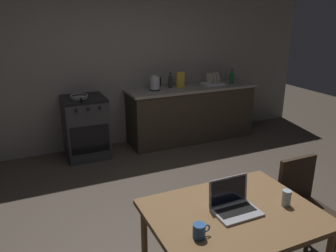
{
  "coord_description": "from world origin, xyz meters",
  "views": [
    {
      "loc": [
        -1.38,
        -2.48,
        2.06
      ],
      "look_at": [
        0.06,
        0.69,
        0.87
      ],
      "focal_mm": 35.85,
      "sensor_mm": 36.0,
      "label": 1
    }
  ],
  "objects_px": {
    "chair": "(303,201)",
    "dish_rack": "(213,82)",
    "stove_oven": "(86,127)",
    "bottle_b": "(170,81)",
    "electric_kettle": "(155,83)",
    "frying_pan": "(79,96)",
    "drinking_glass": "(286,198)",
    "cereal_box": "(180,80)",
    "bottle": "(232,77)",
    "laptop": "(234,205)",
    "dining_table": "(233,220)",
    "coffee_mug": "(199,231)"
  },
  "relations": [
    {
      "from": "electric_kettle",
      "to": "dining_table",
      "type": "bearing_deg",
      "value": -102.05
    },
    {
      "from": "electric_kettle",
      "to": "frying_pan",
      "type": "distance_m",
      "value": 1.17
    },
    {
      "from": "chair",
      "to": "frying_pan",
      "type": "xyz_separation_m",
      "value": [
        -1.36,
        2.89,
        0.43
      ]
    },
    {
      "from": "coffee_mug",
      "to": "bottle_b",
      "type": "height_order",
      "value": "bottle_b"
    },
    {
      "from": "dish_rack",
      "to": "electric_kettle",
      "type": "bearing_deg",
      "value": 180.0
    },
    {
      "from": "bottle_b",
      "to": "cereal_box",
      "type": "bearing_deg",
      "value": -21.74
    },
    {
      "from": "bottle",
      "to": "dish_rack",
      "type": "bearing_deg",
      "value": 171.74
    },
    {
      "from": "coffee_mug",
      "to": "chair",
      "type": "bearing_deg",
      "value": 14.36
    },
    {
      "from": "cereal_box",
      "to": "bottle_b",
      "type": "height_order",
      "value": "cereal_box"
    },
    {
      "from": "coffee_mug",
      "to": "laptop",
      "type": "bearing_deg",
      "value": 23.24
    },
    {
      "from": "laptop",
      "to": "drinking_glass",
      "type": "xyz_separation_m",
      "value": [
        0.39,
        -0.09,
        0.01
      ]
    },
    {
      "from": "stove_oven",
      "to": "dish_rack",
      "type": "xyz_separation_m",
      "value": [
        2.16,
        0.0,
        0.5
      ]
    },
    {
      "from": "stove_oven",
      "to": "coffee_mug",
      "type": "bearing_deg",
      "value": -88.39
    },
    {
      "from": "dining_table",
      "to": "chair",
      "type": "bearing_deg",
      "value": 10.94
    },
    {
      "from": "dining_table",
      "to": "drinking_glass",
      "type": "xyz_separation_m",
      "value": [
        0.4,
        -0.08,
        0.13
      ]
    },
    {
      "from": "drinking_glass",
      "to": "bottle_b",
      "type": "bearing_deg",
      "value": 80.21
    },
    {
      "from": "electric_kettle",
      "to": "cereal_box",
      "type": "relative_size",
      "value": 0.94
    },
    {
      "from": "stove_oven",
      "to": "bottle_b",
      "type": "height_order",
      "value": "bottle_b"
    },
    {
      "from": "stove_oven",
      "to": "coffee_mug",
      "type": "distance_m",
      "value": 3.25
    },
    {
      "from": "bottle_b",
      "to": "laptop",
      "type": "bearing_deg",
      "value": -106.79
    },
    {
      "from": "cereal_box",
      "to": "bottle",
      "type": "bearing_deg",
      "value": -4.26
    },
    {
      "from": "stove_oven",
      "to": "drinking_glass",
      "type": "relative_size",
      "value": 7.6
    },
    {
      "from": "laptop",
      "to": "dining_table",
      "type": "bearing_deg",
      "value": -117.62
    },
    {
      "from": "stove_oven",
      "to": "laptop",
      "type": "bearing_deg",
      "value": -81.48
    },
    {
      "from": "bottle",
      "to": "dish_rack",
      "type": "height_order",
      "value": "bottle"
    },
    {
      "from": "chair",
      "to": "cereal_box",
      "type": "relative_size",
      "value": 3.47
    },
    {
      "from": "laptop",
      "to": "electric_kettle",
      "type": "relative_size",
      "value": 1.36
    },
    {
      "from": "laptop",
      "to": "chair",
      "type": "bearing_deg",
      "value": 13.34
    },
    {
      "from": "coffee_mug",
      "to": "drinking_glass",
      "type": "bearing_deg",
      "value": 4.91
    },
    {
      "from": "cereal_box",
      "to": "stove_oven",
      "type": "bearing_deg",
      "value": -179.18
    },
    {
      "from": "electric_kettle",
      "to": "bottle",
      "type": "relative_size",
      "value": 0.96
    },
    {
      "from": "electric_kettle",
      "to": "dish_rack",
      "type": "relative_size",
      "value": 0.69
    },
    {
      "from": "stove_oven",
      "to": "laptop",
      "type": "distance_m",
      "value": 3.12
    },
    {
      "from": "electric_kettle",
      "to": "laptop",
      "type": "bearing_deg",
      "value": -101.97
    },
    {
      "from": "dish_rack",
      "to": "dining_table",
      "type": "bearing_deg",
      "value": -118.92
    },
    {
      "from": "laptop",
      "to": "stove_oven",
      "type": "bearing_deg",
      "value": 101.65
    },
    {
      "from": "electric_kettle",
      "to": "coffee_mug",
      "type": "distance_m",
      "value": 3.4
    },
    {
      "from": "dish_rack",
      "to": "drinking_glass",
      "type": "bearing_deg",
      "value": -112.43
    },
    {
      "from": "chair",
      "to": "dish_rack",
      "type": "bearing_deg",
      "value": 66.46
    },
    {
      "from": "dining_table",
      "to": "bottle",
      "type": "bearing_deg",
      "value": 55.98
    },
    {
      "from": "stove_oven",
      "to": "electric_kettle",
      "type": "relative_size",
      "value": 3.84
    },
    {
      "from": "electric_kettle",
      "to": "coffee_mug",
      "type": "xyz_separation_m",
      "value": [
        -1.02,
        -3.23,
        -0.25
      ]
    },
    {
      "from": "laptop",
      "to": "bottle_b",
      "type": "xyz_separation_m",
      "value": [
        0.95,
        3.15,
        0.25
      ]
    },
    {
      "from": "laptop",
      "to": "bottle_b",
      "type": "bearing_deg",
      "value": 76.35
    },
    {
      "from": "frying_pan",
      "to": "dish_rack",
      "type": "bearing_deg",
      "value": 0.74
    },
    {
      "from": "chair",
      "to": "dish_rack",
      "type": "height_order",
      "value": "dish_rack"
    },
    {
      "from": "electric_kettle",
      "to": "dish_rack",
      "type": "bearing_deg",
      "value": 0.0
    },
    {
      "from": "coffee_mug",
      "to": "bottle_b",
      "type": "xyz_separation_m",
      "value": [
        1.32,
        3.31,
        0.25
      ]
    },
    {
      "from": "bottle_b",
      "to": "frying_pan",
      "type": "bearing_deg",
      "value": -175.78
    },
    {
      "from": "stove_oven",
      "to": "dish_rack",
      "type": "distance_m",
      "value": 2.22
    }
  ]
}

